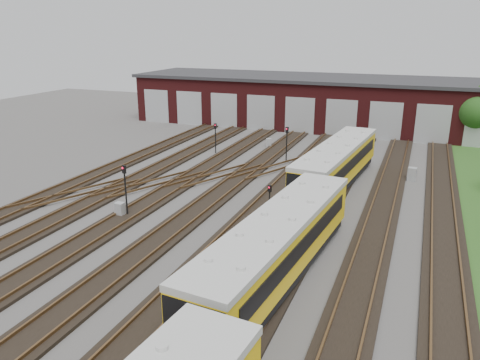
% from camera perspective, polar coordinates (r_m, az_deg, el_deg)
% --- Properties ---
extents(ground, '(120.00, 120.00, 0.00)m').
position_cam_1_polar(ground, '(27.08, -7.35, -9.02)').
color(ground, '#43413E').
rests_on(ground, ground).
extents(track_network, '(30.40, 70.00, 0.33)m').
position_cam_1_polar(track_network, '(27.57, -7.07, -8.25)').
color(track_network, black).
rests_on(track_network, ground).
extents(maintenance_shed, '(51.00, 12.50, 6.35)m').
position_cam_1_polar(maintenance_shed, '(62.78, 10.50, 9.40)').
color(maintenance_shed, '#4A1214').
rests_on(maintenance_shed, ground).
extents(metro_train, '(4.22, 47.60, 3.18)m').
position_cam_1_polar(metro_train, '(23.39, 4.59, -8.11)').
color(metro_train, black).
rests_on(metro_train, ground).
extents(signal_mast_0, '(0.32, 0.30, 3.64)m').
position_cam_1_polar(signal_mast_0, '(32.16, -13.83, -0.52)').
color(signal_mast_0, black).
rests_on(signal_mast_0, ground).
extents(signal_mast_1, '(0.29, 0.28, 3.08)m').
position_cam_1_polar(signal_mast_1, '(47.97, -3.01, 5.61)').
color(signal_mast_1, black).
rests_on(signal_mast_1, ground).
extents(signal_mast_2, '(0.30, 0.28, 3.35)m').
position_cam_1_polar(signal_mast_2, '(45.06, 5.71, 4.95)').
color(signal_mast_2, black).
rests_on(signal_mast_2, ground).
extents(signal_mast_3, '(0.25, 0.23, 2.74)m').
position_cam_1_polar(signal_mast_3, '(30.11, 3.61, -2.41)').
color(signal_mast_3, black).
rests_on(signal_mast_3, ground).
extents(relay_cabinet_1, '(0.67, 0.62, 0.92)m').
position_cam_1_polar(relay_cabinet_1, '(50.87, 3.53, 4.55)').
color(relay_cabinet_1, '#9A9C9E').
rests_on(relay_cabinet_1, ground).
extents(relay_cabinet_2, '(0.63, 0.53, 1.01)m').
position_cam_1_polar(relay_cabinet_2, '(32.86, -14.42, -3.52)').
color(relay_cabinet_2, '#9A9C9E').
rests_on(relay_cabinet_2, ground).
extents(relay_cabinet_3, '(0.68, 0.59, 1.04)m').
position_cam_1_polar(relay_cabinet_3, '(52.21, 14.55, 4.43)').
color(relay_cabinet_3, '#9A9C9E').
rests_on(relay_cabinet_3, ground).
extents(relay_cabinet_4, '(0.74, 0.64, 1.14)m').
position_cam_1_polar(relay_cabinet_4, '(41.90, 20.24, 0.67)').
color(relay_cabinet_4, '#9A9C9E').
rests_on(relay_cabinet_4, ground).
extents(tree_0, '(3.97, 3.97, 6.58)m').
position_cam_1_polar(tree_0, '(56.79, 26.87, 7.95)').
color(tree_0, black).
rests_on(tree_0, ground).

